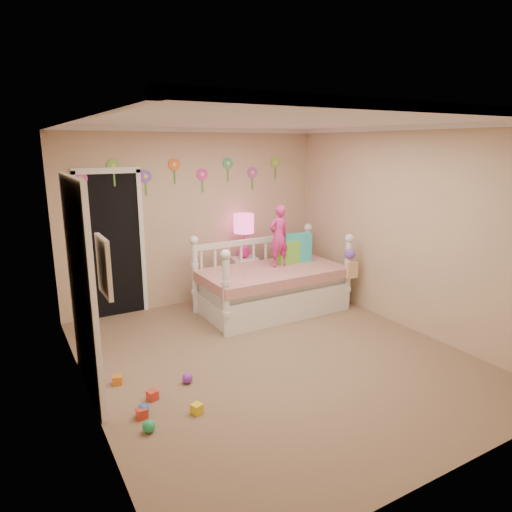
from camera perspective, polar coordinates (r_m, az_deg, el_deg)
floor at (r=5.35m, az=2.32°, el=-12.48°), size 4.00×4.50×0.01m
ceiling at (r=4.80m, az=2.63°, el=16.56°), size 4.00×4.50×0.01m
back_wall at (r=6.89m, az=-7.59°, el=4.78°), size 4.00×0.01×2.60m
left_wall at (r=4.23m, az=-21.14°, el=-1.78°), size 0.01×4.50×2.60m
right_wall at (r=6.20m, az=18.35°, el=3.18°), size 0.01×4.50×2.60m
crown_molding at (r=4.80m, az=2.63°, el=16.20°), size 4.00×4.50×0.06m
daybed at (r=6.55m, az=2.04°, el=-2.13°), size 2.11×1.15×1.14m
pillow_turquoise at (r=6.89m, az=5.13°, el=1.04°), size 0.45×0.22×0.43m
pillow_lime at (r=6.79m, az=4.10°, el=0.46°), size 0.37×0.16×0.34m
child at (r=6.56m, az=2.86°, el=2.52°), size 0.35×0.25×0.90m
nightstand at (r=7.18m, az=-1.50°, el=-2.71°), size 0.42×0.34×0.65m
table_lamp at (r=7.00m, az=-1.54°, el=3.42°), size 0.31×0.31×0.69m
closet_doorway at (r=6.56m, az=-17.60°, el=1.44°), size 0.90×0.04×2.07m
flower_decals at (r=6.77m, az=-8.44°, el=10.05°), size 3.40×0.02×0.50m
mirror_closet at (r=4.59m, az=-20.98°, el=-3.84°), size 0.07×1.30×2.10m
wall_picture at (r=3.31m, az=-18.53°, el=-1.25°), size 0.05×0.34×0.42m
hanging_bag at (r=6.67m, az=11.73°, el=-1.02°), size 0.20×0.16×0.36m
toy_scatter at (r=4.52m, az=-10.00°, el=-17.20°), size 0.87×1.34×0.11m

